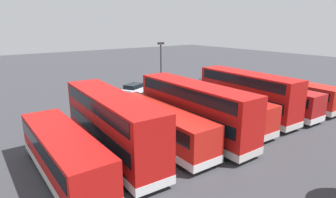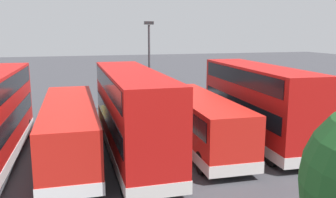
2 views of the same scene
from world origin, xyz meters
The scene contains 10 objects.
ground_plane centered at (0.00, 0.00, 0.00)m, with size 140.00×140.00×0.00m, color #38383D.
bus_single_deck_second centered at (-8.93, 11.00, 1.62)m, with size 3.05×11.49×2.95m.
bus_double_decker_third centered at (-5.62, 10.84, 2.45)m, with size 3.16×11.11×4.55m.
bus_single_deck_fourth centered at (-1.85, 11.25, 1.62)m, with size 2.95×10.21×2.95m.
bus_double_decker_fifth centered at (2.03, 11.46, 2.45)m, with size 2.71×11.95×4.55m.
bus_single_deck_sixth centered at (5.20, 10.87, 1.62)m, with size 2.85×11.50×2.95m.
car_hatchback_silver centered at (-1.40, -4.33, 0.70)m, with size 4.47×3.43×1.43m.
car_small_green centered at (-10.86, -0.54, 0.70)m, with size 4.40×4.59×1.43m.
lamp_post_tall centered at (-1.01, 2.50, 4.31)m, with size 0.70×0.30×7.28m.
waste_bin_yellow centered at (4.20, 2.42, 0.47)m, with size 0.60×0.60×0.95m, color yellow.
Camera 2 is at (5.30, 29.64, 6.57)m, focal length 38.53 mm.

